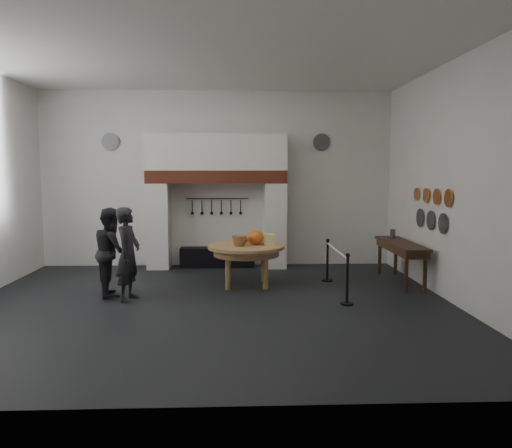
{
  "coord_description": "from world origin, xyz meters",
  "views": [
    {
      "loc": [
        0.49,
        -8.98,
        2.44
      ],
      "look_at": [
        0.9,
        1.39,
        1.35
      ],
      "focal_mm": 35.0,
      "sensor_mm": 36.0,
      "label": 1
    }
  ],
  "objects_px": {
    "visitor_near": "(128,254)",
    "barrier_post_near": "(347,280)",
    "work_table": "(246,247)",
    "barrier_post_far": "(327,261)",
    "visitor_far": "(112,252)",
    "iron_range": "(218,257)",
    "side_table": "(401,244)"
  },
  "relations": [
    {
      "from": "work_table",
      "to": "side_table",
      "type": "relative_size",
      "value": 0.75
    },
    {
      "from": "barrier_post_near",
      "to": "iron_range",
      "type": "bearing_deg",
      "value": 123.75
    },
    {
      "from": "barrier_post_far",
      "to": "work_table",
      "type": "bearing_deg",
      "value": -169.01
    },
    {
      "from": "iron_range",
      "to": "visitor_near",
      "type": "distance_m",
      "value": 3.7
    },
    {
      "from": "iron_range",
      "to": "visitor_near",
      "type": "height_order",
      "value": "visitor_near"
    },
    {
      "from": "visitor_far",
      "to": "barrier_post_near",
      "type": "xyz_separation_m",
      "value": [
        4.49,
        -0.89,
        -0.42
      ]
    },
    {
      "from": "visitor_near",
      "to": "work_table",
      "type": "bearing_deg",
      "value": -53.18
    },
    {
      "from": "visitor_far",
      "to": "barrier_post_far",
      "type": "relative_size",
      "value": 1.94
    },
    {
      "from": "work_table",
      "to": "visitor_far",
      "type": "xyz_separation_m",
      "value": [
        -2.66,
        -0.76,
        0.03
      ]
    },
    {
      "from": "work_table",
      "to": "barrier_post_near",
      "type": "bearing_deg",
      "value": -42.06
    },
    {
      "from": "visitor_near",
      "to": "side_table",
      "type": "xyz_separation_m",
      "value": [
        5.67,
        1.28,
        -0.02
      ]
    },
    {
      "from": "visitor_near",
      "to": "barrier_post_far",
      "type": "xyz_separation_m",
      "value": [
        4.09,
        1.51,
        -0.44
      ]
    },
    {
      "from": "iron_range",
      "to": "work_table",
      "type": "bearing_deg",
      "value": -71.83
    },
    {
      "from": "barrier_post_near",
      "to": "barrier_post_far",
      "type": "xyz_separation_m",
      "value": [
        0.0,
        2.0,
        0.0
      ]
    },
    {
      "from": "visitor_far",
      "to": "visitor_near",
      "type": "bearing_deg",
      "value": -152.22
    },
    {
      "from": "visitor_near",
      "to": "barrier_post_near",
      "type": "relative_size",
      "value": 1.98
    },
    {
      "from": "iron_range",
      "to": "barrier_post_near",
      "type": "xyz_separation_m",
      "value": [
        2.52,
        -3.78,
        0.2
      ]
    },
    {
      "from": "side_table",
      "to": "iron_range",
      "type": "bearing_deg",
      "value": 153.9
    },
    {
      "from": "barrier_post_near",
      "to": "barrier_post_far",
      "type": "height_order",
      "value": "same"
    },
    {
      "from": "work_table",
      "to": "iron_range",
      "type": "bearing_deg",
      "value": 108.17
    },
    {
      "from": "iron_range",
      "to": "side_table",
      "type": "relative_size",
      "value": 0.86
    },
    {
      "from": "iron_range",
      "to": "barrier_post_near",
      "type": "relative_size",
      "value": 2.11
    },
    {
      "from": "visitor_near",
      "to": "barrier_post_near",
      "type": "xyz_separation_m",
      "value": [
        4.09,
        -0.49,
        -0.44
      ]
    },
    {
      "from": "visitor_far",
      "to": "barrier_post_far",
      "type": "bearing_deg",
      "value": -93.31
    },
    {
      "from": "iron_range",
      "to": "work_table",
      "type": "height_order",
      "value": "work_table"
    },
    {
      "from": "visitor_far",
      "to": "barrier_post_far",
      "type": "distance_m",
      "value": 4.64
    },
    {
      "from": "barrier_post_near",
      "to": "barrier_post_far",
      "type": "distance_m",
      "value": 2.0
    },
    {
      "from": "side_table",
      "to": "barrier_post_near",
      "type": "distance_m",
      "value": 2.4
    },
    {
      "from": "visitor_near",
      "to": "visitor_far",
      "type": "relative_size",
      "value": 1.02
    },
    {
      "from": "visitor_far",
      "to": "side_table",
      "type": "distance_m",
      "value": 6.13
    },
    {
      "from": "visitor_near",
      "to": "visitor_far",
      "type": "distance_m",
      "value": 0.57
    },
    {
      "from": "work_table",
      "to": "visitor_far",
      "type": "bearing_deg",
      "value": -164.14
    }
  ]
}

